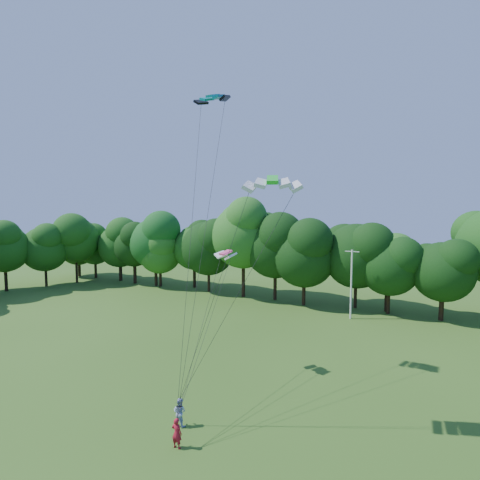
% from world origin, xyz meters
% --- Properties ---
extents(utility_pole, '(1.55, 0.19, 7.73)m').
position_xyz_m(utility_pole, '(3.37, 30.49, 3.99)').
color(utility_pole, silver).
rests_on(utility_pole, ground).
extents(kite_flyer_left, '(0.61, 0.42, 1.60)m').
position_xyz_m(kite_flyer_left, '(0.24, 3.41, 0.80)').
color(kite_flyer_left, '#AB1627').
rests_on(kite_flyer_left, ground).
extents(kite_flyer_right, '(0.81, 0.64, 1.61)m').
position_xyz_m(kite_flyer_right, '(-0.84, 5.08, 0.80)').
color(kite_flyer_right, '#97A6D2').
rests_on(kite_flyer_right, ground).
extents(kite_teal, '(2.63, 1.21, 0.50)m').
position_xyz_m(kite_teal, '(-3.44, 12.93, 20.54)').
color(kite_teal, '#048291').
rests_on(kite_teal, ground).
extents(kite_green, '(3.32, 2.42, 0.60)m').
position_xyz_m(kite_green, '(3.76, 7.37, 13.80)').
color(kite_green, '#1FCE26').
rests_on(kite_green, ground).
extents(kite_pink, '(2.01, 1.50, 0.37)m').
position_xyz_m(kite_pink, '(-2.27, 12.75, 8.99)').
color(kite_pink, '#F74480').
rests_on(kite_pink, ground).
extents(tree_back_west, '(8.67, 8.67, 12.61)m').
position_xyz_m(tree_back_west, '(-27.50, 34.03, 7.87)').
color(tree_back_west, black).
rests_on(tree_back_west, ground).
extents(tree_back_center, '(7.54, 7.54, 10.97)m').
position_xyz_m(tree_back_center, '(6.79, 34.69, 6.85)').
color(tree_back_center, black).
rests_on(tree_back_center, ground).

